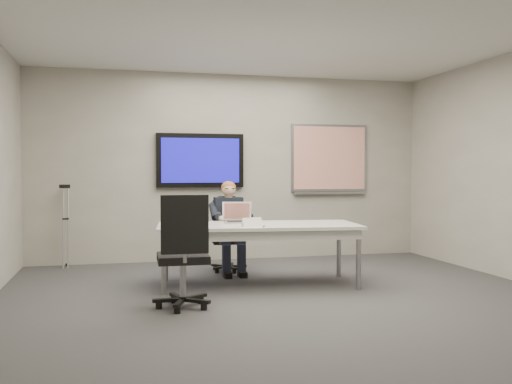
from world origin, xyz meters
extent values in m
cube|color=#39383B|center=(0.00, 0.00, 0.00)|extent=(6.00, 6.00, 0.02)
cube|color=silver|center=(0.00, 0.00, 2.80)|extent=(6.00, 6.00, 0.02)
cube|color=gray|center=(0.00, 3.00, 1.40)|extent=(6.00, 0.02, 2.80)
cube|color=gray|center=(0.00, -3.00, 1.40)|extent=(6.00, 0.02, 2.80)
cube|color=silver|center=(-0.10, 0.97, 0.70)|extent=(2.42, 1.22, 0.04)
cube|color=silver|center=(-0.10, 0.97, 0.62)|extent=(2.31, 1.11, 0.10)
cylinder|color=gray|center=(-1.23, 0.68, 0.34)|extent=(0.06, 0.06, 0.68)
cylinder|color=gray|center=(0.93, 0.44, 0.34)|extent=(0.06, 0.06, 0.68)
cylinder|color=gray|center=(-1.14, 1.49, 0.34)|extent=(0.06, 0.06, 0.68)
cylinder|color=gray|center=(1.02, 1.25, 0.34)|extent=(0.06, 0.06, 0.68)
cube|color=black|center=(-0.50, 2.95, 1.50)|extent=(1.30, 0.08, 0.80)
cube|color=#110D98|center=(-0.50, 2.90, 1.50)|extent=(1.16, 0.01, 0.66)
cube|color=gray|center=(1.55, 2.98, 1.55)|extent=(1.25, 0.04, 1.05)
cube|color=white|center=(1.55, 2.95, 1.55)|extent=(1.18, 0.01, 0.98)
cube|color=gray|center=(1.55, 2.94, 1.00)|extent=(1.18, 0.05, 0.04)
cylinder|color=gray|center=(-0.27, 1.96, 0.25)|extent=(0.05, 0.05, 0.32)
cube|color=black|center=(-0.27, 1.96, 0.41)|extent=(0.44, 0.44, 0.06)
cube|color=black|center=(-0.26, 2.16, 0.71)|extent=(0.38, 0.07, 0.46)
cylinder|color=gray|center=(-1.09, 0.06, 0.30)|extent=(0.06, 0.06, 0.38)
cube|color=black|center=(-1.09, 0.06, 0.49)|extent=(0.50, 0.50, 0.07)
cube|color=black|center=(-1.10, -0.18, 0.84)|extent=(0.45, 0.07, 0.55)
cube|color=black|center=(-0.27, 1.94, 0.74)|extent=(0.38, 0.22, 0.51)
cube|color=#3C2018|center=(-0.27, 1.83, 0.76)|extent=(0.20, 0.02, 0.25)
sphere|color=#D9A585|center=(-0.27, 1.91, 1.10)|extent=(0.19, 0.19, 0.19)
ellipsoid|color=brown|center=(-0.27, 1.92, 1.13)|extent=(0.20, 0.20, 0.16)
cube|color=silver|center=(-0.29, 1.14, 0.73)|extent=(0.39, 0.30, 0.02)
cube|color=black|center=(-0.29, 1.13, 0.74)|extent=(0.32, 0.22, 0.00)
cube|color=silver|center=(-0.29, 1.30, 0.85)|extent=(0.36, 0.14, 0.23)
cube|color=red|center=(-0.29, 1.29, 0.85)|extent=(0.32, 0.12, 0.19)
cylinder|color=black|center=(-0.12, 0.63, 0.72)|extent=(0.06, 0.13, 0.01)
camera|label=1|loc=(-1.71, -5.49, 1.33)|focal=40.00mm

